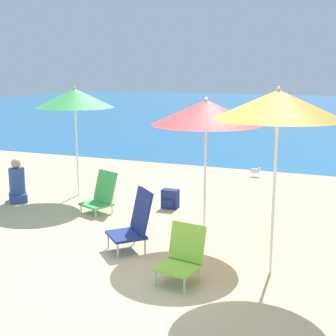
% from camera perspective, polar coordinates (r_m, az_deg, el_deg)
% --- Properties ---
extents(ground_plane, '(60.00, 60.00, 0.00)m').
position_cam_1_polar(ground_plane, '(6.25, -0.98, -11.69)').
color(ground_plane, '#D1BA89').
extents(sea_water, '(60.00, 40.00, 0.01)m').
position_cam_1_polar(sea_water, '(31.86, 18.15, 6.66)').
color(sea_water, '#23669E').
rests_on(sea_water, ground).
extents(beach_umbrella_red, '(1.59, 1.59, 2.13)m').
position_cam_1_polar(beach_umbrella_red, '(6.78, 4.66, 6.76)').
color(beach_umbrella_red, white).
rests_on(beach_umbrella_red, ground).
extents(beach_umbrella_orange, '(1.53, 1.53, 2.32)m').
position_cam_1_polar(beach_umbrella_orange, '(5.64, 13.28, 7.51)').
color(beach_umbrella_orange, white).
rests_on(beach_umbrella_orange, ground).
extents(beach_umbrella_green, '(1.54, 1.54, 2.20)m').
position_cam_1_polar(beach_umbrella_green, '(9.46, -11.28, 8.35)').
color(beach_umbrella_green, white).
rests_on(beach_umbrella_green, ground).
extents(beach_chair_navy, '(0.75, 0.75, 0.87)m').
position_cam_1_polar(beach_chair_navy, '(6.62, -4.09, -6.55)').
color(beach_chair_navy, silver).
rests_on(beach_chair_navy, ground).
extents(beach_chair_green, '(0.65, 0.67, 0.73)m').
position_cam_1_polar(beach_chair_green, '(8.46, -8.12, -3.20)').
color(beach_chair_green, silver).
rests_on(beach_chair_green, ground).
extents(beach_chair_lime, '(0.54, 0.58, 0.68)m').
position_cam_1_polar(beach_chair_lime, '(5.71, 1.78, -10.55)').
color(beach_chair_lime, silver).
rests_on(beach_chair_lime, ground).
extents(person_seated_near, '(0.51, 0.51, 0.85)m').
position_cam_1_polar(person_seated_near, '(9.50, -17.90, -1.87)').
color(person_seated_near, '#334C8C').
rests_on(person_seated_near, ground).
extents(backpack_navy, '(0.30, 0.21, 0.35)m').
position_cam_1_polar(backpack_navy, '(8.65, 0.25, -3.80)').
color(backpack_navy, navy).
rests_on(backpack_navy, ground).
extents(seagull, '(0.27, 0.11, 0.23)m').
position_cam_1_polar(seagull, '(11.43, 10.60, -0.34)').
color(seagull, gold).
rests_on(seagull, ground).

